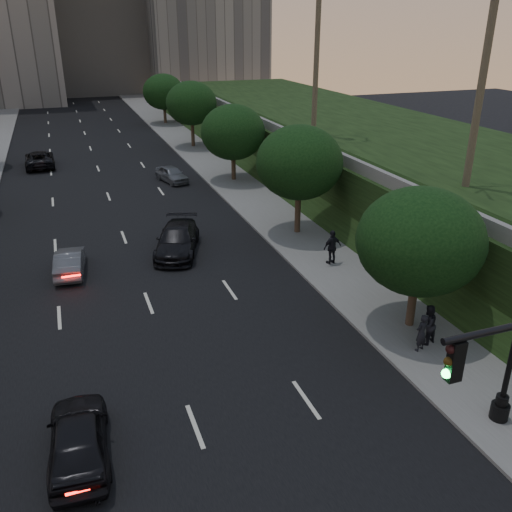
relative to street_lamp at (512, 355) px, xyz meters
name	(u,v)px	position (x,y,z in m)	size (l,w,h in m)	color
road_surface	(111,204)	(-9.52, 28.18, -2.62)	(16.00, 140.00, 0.02)	black
sidewalk_right	(245,190)	(0.73, 28.18, -2.56)	(4.50, 140.00, 0.15)	slate
embankment	(390,159)	(12.48, 26.18, -0.63)	(18.00, 90.00, 4.00)	black
parapet_wall	(295,137)	(3.98, 26.18, 1.72)	(0.35, 90.00, 0.70)	slate
office_block_mid	(94,17)	(-3.52, 100.18, 10.37)	(22.00, 18.00, 26.00)	gray
tree_right_a	(420,241)	(0.78, 6.18, 1.39)	(5.20, 5.20, 6.24)	#38281C
tree_right_b	(299,163)	(0.78, 18.18, 1.88)	(5.20, 5.20, 6.74)	#38281C
tree_right_c	(233,132)	(0.78, 31.18, 1.39)	(5.20, 5.20, 6.24)	#38281C
tree_right_d	(191,103)	(0.78, 45.18, 1.88)	(5.20, 5.20, 6.74)	#38281C
tree_right_e	(163,92)	(0.78, 60.18, 1.39)	(5.20, 5.20, 6.24)	#38281C
street_lamp	(512,355)	(0.00, 0.00, 0.00)	(0.64, 0.64, 5.62)	black
sedan_near_left	(78,438)	(-13.10, 3.05, -1.89)	(1.77, 4.40, 1.50)	black
sedan_mid_left	(70,262)	(-12.79, 16.97, -1.99)	(1.36, 3.89, 1.28)	#54565B
sedan_far_left	(39,159)	(-14.38, 41.66, -1.90)	(2.44, 5.28, 1.47)	black
sedan_near_right	(177,240)	(-6.89, 17.75, -1.86)	(2.18, 5.37, 1.56)	black
sedan_far_right	(172,174)	(-4.11, 32.63, -1.98)	(1.54, 3.82, 1.30)	slate
pedestrian_a	(421,333)	(-0.03, 4.32, -1.69)	(0.58, 0.38, 1.59)	black
pedestrian_b	(428,325)	(0.50, 4.66, -1.62)	(0.84, 0.65, 1.72)	black
pedestrian_c	(332,247)	(0.56, 13.09, -1.53)	(1.11, 0.46, 1.90)	black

